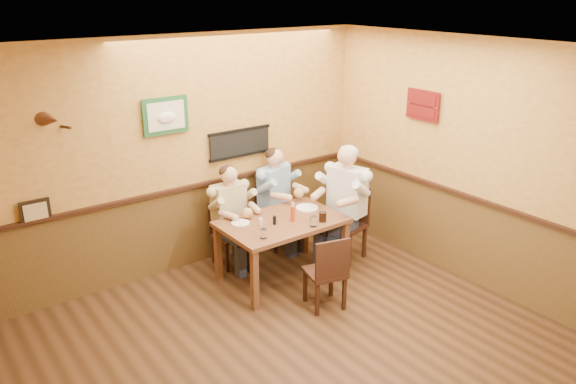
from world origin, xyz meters
The scene contains 17 objects.
room centered at (0.14, 0.17, 1.69)m, with size 5.02×5.03×2.81m.
dining_table centered at (0.71, 1.50, 0.66)m, with size 1.40×0.90×0.75m.
chair_back_left centered at (0.40, 2.18, 0.41)m, with size 0.38×0.38×0.82m, color #341B10, non-canonical shape.
chair_back_right centered at (1.14, 2.28, 0.43)m, with size 0.39×0.39×0.86m, color #341B10, non-canonical shape.
chair_right_end centered at (1.67, 1.46, 0.47)m, with size 0.43×0.43×0.94m, color #341B10, non-canonical shape.
chair_near_side centered at (0.72, 0.73, 0.42)m, with size 0.39×0.39×0.85m, color #341B10, non-canonical shape.
diner_tan_shirt centered at (0.40, 2.18, 0.58)m, with size 0.54×0.54×1.16m, color beige, non-canonical shape.
diner_blue_polo centered at (1.14, 2.28, 0.61)m, with size 0.56×0.56×1.22m, color #8DAFD3, non-canonical shape.
diner_white_elder centered at (1.67, 1.46, 0.67)m, with size 0.62×0.62×1.34m, color silver, non-canonical shape.
water_glass_left centered at (0.26, 1.22, 0.80)m, with size 0.07×0.07×0.11m, color silver.
water_glass_mid centered at (0.89, 1.15, 0.81)m, with size 0.08×0.08×0.12m, color white.
cola_tumbler centered at (1.06, 1.20, 0.81)m, with size 0.09×0.09×0.11m, color black.
hot_sauce_bottle centered at (0.80, 1.41, 0.85)m, with size 0.05×0.05×0.20m, color red.
salt_shaker centered at (0.43, 1.51, 0.80)m, with size 0.04×0.04×0.09m, color silver.
pepper_shaker centered at (0.57, 1.45, 0.80)m, with size 0.04×0.04×0.10m, color black.
plate_far_left centered at (0.27, 1.70, 0.76)m, with size 0.21×0.21×0.01m, color silver.
plate_far_right centered at (1.17, 1.61, 0.76)m, with size 0.27×0.27×0.02m, color white.
Camera 1 is at (-2.76, -3.33, 3.29)m, focal length 35.00 mm.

